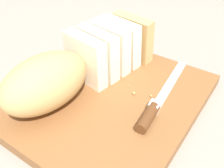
% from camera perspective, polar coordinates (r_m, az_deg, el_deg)
% --- Properties ---
extents(ground_plane, '(3.00, 3.00, 0.00)m').
position_cam_1_polar(ground_plane, '(0.52, 0.00, -4.65)').
color(ground_plane, gray).
extents(cutting_board, '(0.39, 0.32, 0.02)m').
position_cam_1_polar(cutting_board, '(0.51, 0.00, -3.70)').
color(cutting_board, brown).
rests_on(cutting_board, ground_plane).
extents(bread_loaf, '(0.35, 0.15, 0.10)m').
position_cam_1_polar(bread_loaf, '(0.50, -7.89, 4.07)').
color(bread_loaf, tan).
rests_on(bread_loaf, cutting_board).
extents(bread_knife, '(0.24, 0.05, 0.02)m').
position_cam_1_polar(bread_knife, '(0.47, 9.34, -5.22)').
color(bread_knife, silver).
rests_on(bread_knife, cutting_board).
extents(crumb_near_knife, '(0.01, 0.01, 0.01)m').
position_cam_1_polar(crumb_near_knife, '(0.50, 4.88, -2.06)').
color(crumb_near_knife, tan).
rests_on(crumb_near_knife, cutting_board).
extents(crumb_near_loaf, '(0.00, 0.00, 0.00)m').
position_cam_1_polar(crumb_near_loaf, '(0.52, -1.31, -0.39)').
color(crumb_near_loaf, tan).
rests_on(crumb_near_loaf, cutting_board).
extents(crumb_stray_left, '(0.00, 0.00, 0.00)m').
position_cam_1_polar(crumb_stray_left, '(0.53, 3.64, -0.34)').
color(crumb_stray_left, tan).
rests_on(crumb_stray_left, cutting_board).
extents(crumb_stray_right, '(0.00, 0.00, 0.00)m').
position_cam_1_polar(crumb_stray_right, '(0.50, 8.66, -2.62)').
color(crumb_stray_right, tan).
rests_on(crumb_stray_right, cutting_board).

